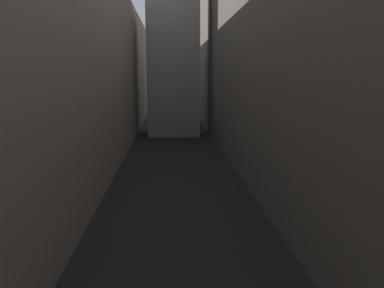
% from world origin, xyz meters
% --- Properties ---
extents(ground_plane, '(264.00, 264.00, 0.00)m').
position_xyz_m(ground_plane, '(0.00, 48.00, 0.00)').
color(ground_plane, black).
extents(building_block_left, '(11.62, 108.00, 18.58)m').
position_xyz_m(building_block_left, '(-11.31, 50.00, 9.29)').
color(building_block_left, gray).
rests_on(building_block_left, ground).
extents(building_block_right, '(13.27, 108.00, 22.60)m').
position_xyz_m(building_block_right, '(12.14, 50.00, 11.30)').
color(building_block_right, '#60594F').
rests_on(building_block_right, ground).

